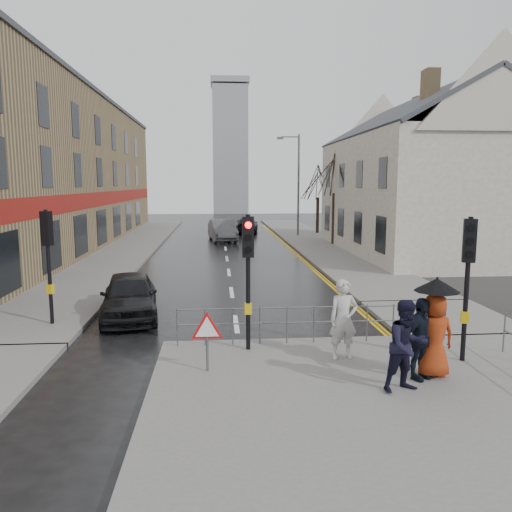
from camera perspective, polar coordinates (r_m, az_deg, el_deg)
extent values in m
plane|color=black|center=(12.66, -1.75, -11.50)|extent=(120.00, 120.00, 0.00)
cube|color=#605E5B|center=(10.04, 17.48, -16.91)|extent=(10.00, 9.00, 0.14)
cube|color=#605E5B|center=(35.65, -14.07, 1.24)|extent=(4.00, 44.00, 0.14)
cube|color=#605E5B|center=(37.80, 6.28, 1.82)|extent=(4.00, 40.00, 0.14)
cube|color=#605E5B|center=(17.01, 20.30, -6.58)|extent=(4.00, 4.20, 0.14)
cube|color=olive|center=(35.78, -23.44, 8.75)|extent=(8.00, 42.00, 10.00)
cube|color=beige|center=(32.44, 18.39, 6.47)|extent=(9.00, 16.00, 7.00)
cube|color=olive|center=(28.59, 19.27, 17.73)|extent=(0.70, 0.90, 1.80)
cube|color=olive|center=(36.91, 18.10, 15.53)|extent=(0.70, 0.90, 1.80)
cube|color=gray|center=(74.08, -2.97, 11.91)|extent=(5.00, 5.00, 18.00)
cylinder|color=black|center=(12.36, -0.91, -3.11)|extent=(0.11, 0.11, 3.40)
cube|color=black|center=(12.19, -0.92, 2.20)|extent=(0.28, 0.22, 1.00)
cylinder|color=#FF0C07|center=(12.02, -0.88, 3.55)|extent=(0.16, 0.04, 0.16)
cylinder|color=black|center=(12.05, -0.88, 2.13)|extent=(0.16, 0.04, 0.16)
cylinder|color=black|center=(12.09, -0.88, 0.71)|extent=(0.16, 0.04, 0.16)
cube|color=gold|center=(12.51, -0.90, -6.03)|extent=(0.18, 0.14, 0.28)
cylinder|color=black|center=(12.56, 22.92, -3.59)|extent=(0.11, 0.11, 3.40)
cube|color=black|center=(12.39, 23.22, 1.63)|extent=(0.34, 0.30, 1.00)
cylinder|color=black|center=(12.23, 23.38, 2.95)|extent=(0.16, 0.09, 0.16)
cylinder|color=black|center=(12.25, 23.30, 1.55)|extent=(0.16, 0.09, 0.16)
cylinder|color=black|center=(12.29, 23.22, 0.17)|extent=(0.16, 0.09, 0.16)
cube|color=gold|center=(12.71, 22.75, -6.46)|extent=(0.22, 0.19, 0.28)
cylinder|color=black|center=(15.88, -22.58, -1.20)|extent=(0.11, 0.11, 3.40)
cube|color=black|center=(15.75, -22.81, 2.93)|extent=(0.34, 0.30, 1.00)
cylinder|color=black|center=(15.84, -22.56, 4.06)|extent=(0.16, 0.09, 0.16)
cylinder|color=black|center=(15.86, -22.50, 2.98)|extent=(0.16, 0.09, 0.16)
cylinder|color=black|center=(15.89, -22.44, 1.90)|extent=(0.16, 0.09, 0.16)
cube|color=gold|center=(16.00, -22.45, -3.50)|extent=(0.22, 0.19, 0.28)
cylinder|color=#595B5E|center=(13.06, -9.00, -8.02)|extent=(0.04, 0.04, 1.00)
cylinder|color=#595B5E|center=(14.36, 20.78, -6.97)|extent=(0.04, 0.04, 1.00)
cylinder|color=#595B5E|center=(13.14, 6.67, -5.84)|extent=(7.10, 0.04, 0.04)
cylinder|color=#595B5E|center=(13.24, 6.64, -7.51)|extent=(7.10, 0.04, 0.04)
cylinder|color=#595B5E|center=(13.89, 26.50, -7.81)|extent=(0.04, 0.04, 1.00)
cylinder|color=#595B5E|center=(11.33, -5.59, -10.91)|extent=(0.06, 0.06, 0.85)
cylinder|color=red|center=(11.17, -5.63, -8.37)|extent=(0.80, 0.03, 0.80)
cylinder|color=white|center=(11.15, -5.63, -8.40)|extent=(0.60, 0.03, 0.60)
cylinder|color=#595B5E|center=(40.43, 4.87, 8.04)|extent=(0.16, 0.16, 8.00)
cylinder|color=#595B5E|center=(40.49, 3.94, 13.44)|extent=(1.40, 0.10, 0.10)
cube|color=#595B5E|center=(40.37, 2.78, 13.32)|extent=(0.50, 0.25, 0.18)
cylinder|color=#30221A|center=(34.92, 8.87, 4.25)|extent=(0.26, 0.26, 3.50)
cylinder|color=#30221A|center=(42.84, 7.05, 4.67)|extent=(0.26, 0.26, 3.00)
imported|color=#B2B1AE|center=(12.09, 9.96, -7.13)|extent=(0.73, 0.51, 1.91)
imported|color=black|center=(10.53, 16.87, -9.80)|extent=(1.07, 0.93, 1.87)
imported|color=maroon|center=(11.49, 19.70, -8.55)|extent=(0.91, 0.62, 1.82)
cylinder|color=black|center=(11.46, 19.73, -8.07)|extent=(0.02, 0.02, 2.02)
cone|color=black|center=(11.23, 19.98, -3.12)|extent=(0.96, 0.96, 0.28)
imported|color=black|center=(11.25, 18.21, -8.96)|extent=(1.11, 0.91, 1.77)
imported|color=black|center=(16.53, -14.27, -4.41)|extent=(2.28, 4.44, 1.45)
imported|color=#515357|center=(37.70, -3.85, 2.95)|extent=(2.32, 5.01, 1.59)
imported|color=black|center=(43.79, -1.04, 3.51)|extent=(2.29, 4.65, 1.30)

